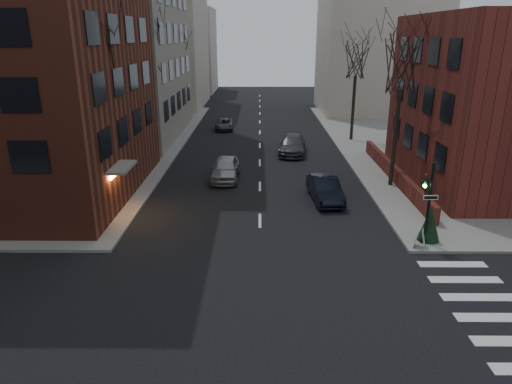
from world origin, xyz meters
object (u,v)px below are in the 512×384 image
at_px(car_lane_gray, 292,145).
at_px(sandwich_board, 420,238).
at_px(traffic_signal, 427,208).
at_px(streetlamp_near, 148,114).
at_px(tree_left_a, 96,59).
at_px(evergreen_shrub, 430,223).
at_px(tree_right_a, 403,63).
at_px(parked_sedan, 325,189).
at_px(tree_left_c, 178,51).
at_px(streetlamp_far, 188,85).
at_px(car_lane_far, 224,124).
at_px(tree_left_b, 147,45).
at_px(tree_right_b, 357,59).
at_px(car_lane_silver, 225,168).

relative_size(car_lane_gray, sandwich_board, 6.11).
bearing_deg(traffic_signal, streetlamp_near, 141.13).
xyz_separation_m(tree_left_a, evergreen_shrub, (17.06, -4.76, -7.44)).
height_order(tree_right_a, parked_sedan, tree_right_a).
xyz_separation_m(tree_left_c, streetlamp_far, (0.60, 2.00, -3.79)).
xyz_separation_m(tree_right_a, parked_sedan, (-4.80, -2.72, -7.28)).
bearing_deg(car_lane_gray, car_lane_far, 129.39).
relative_size(tree_right_a, streetlamp_near, 1.55).
distance_m(tree_left_b, streetlamp_far, 16.68).
relative_size(streetlamp_near, evergreen_shrub, 3.55).
height_order(tree_left_c, evergreen_shrub, tree_left_c).
distance_m(tree_left_a, tree_right_a, 18.05).
xyz_separation_m(tree_left_b, tree_right_a, (17.60, -8.00, -0.88)).
distance_m(tree_left_a, tree_right_b, 25.19).
xyz_separation_m(tree_right_b, car_lane_gray, (-6.00, -4.99, -6.82)).
xyz_separation_m(car_lane_gray, car_lane_far, (-6.66, 10.43, -0.21)).
relative_size(tree_right_a, car_lane_gray, 1.83).
xyz_separation_m(car_lane_silver, sandwich_board, (10.03, -11.10, -0.20)).
distance_m(tree_left_b, car_lane_gray, 14.21).
bearing_deg(parked_sedan, traffic_signal, -62.74).
bearing_deg(car_lane_gray, streetlamp_far, 133.10).
bearing_deg(car_lane_silver, car_lane_far, 95.69).
bearing_deg(car_lane_far, evergreen_shrub, -69.74).
relative_size(streetlamp_near, sandwich_board, 7.23).
bearing_deg(evergreen_shrub, traffic_signal, -143.54).
relative_size(tree_left_a, tree_left_c, 1.06).
bearing_deg(tree_left_a, sandwich_board, -18.55).
bearing_deg(parked_sedan, tree_left_c, 112.57).
height_order(tree_left_a, sandwich_board, tree_left_a).
relative_size(streetlamp_near, parked_sedan, 1.39).
height_order(tree_left_a, tree_right_b, tree_left_a).
bearing_deg(tree_right_b, tree_left_a, -134.36).
bearing_deg(car_lane_far, traffic_signal, -70.48).
relative_size(tree_left_c, tree_right_a, 1.00).
relative_size(tree_right_a, evergreen_shrub, 5.50).
relative_size(car_lane_silver, car_lane_gray, 0.87).
distance_m(tree_left_a, evergreen_shrub, 19.21).
bearing_deg(sandwich_board, traffic_signal, 78.29).
bearing_deg(streetlamp_far, car_lane_gray, -53.73).
relative_size(tree_left_c, streetlamp_far, 1.55).
distance_m(parked_sedan, car_lane_gray, 11.79).
xyz_separation_m(parked_sedan, evergreen_shrub, (4.26, -6.04, 0.29)).
distance_m(tree_left_a, tree_left_c, 26.00).
bearing_deg(parked_sedan, tree_right_a, 24.73).
distance_m(car_lane_far, evergreen_shrub, 30.71).
bearing_deg(traffic_signal, tree_left_c, 118.36).
bearing_deg(streetlamp_far, traffic_signal, -63.94).
height_order(car_lane_far, evergreen_shrub, evergreen_shrub).
height_order(traffic_signal, car_lane_far, traffic_signal).
height_order(tree_right_a, sandwich_board, tree_right_a).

